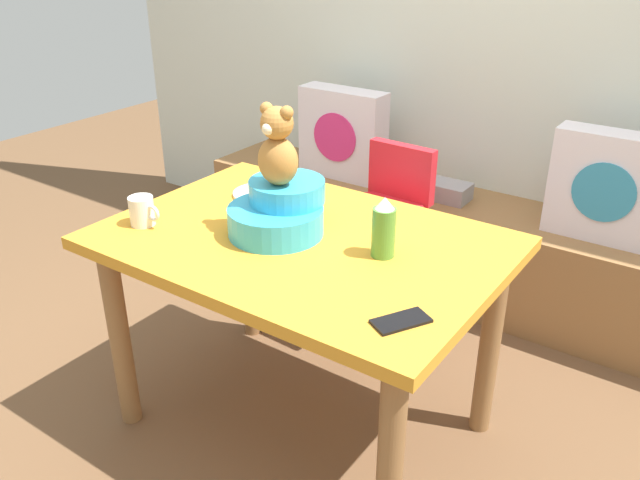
# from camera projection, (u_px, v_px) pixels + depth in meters

# --- Properties ---
(ground_plane) EXTENTS (8.00, 8.00, 0.00)m
(ground_plane) POSITION_uv_depth(u_px,v_px,m) (304.00, 421.00, 2.37)
(ground_plane) COLOR brown
(back_wall) EXTENTS (4.40, 0.10, 2.60)m
(back_wall) POSITION_uv_depth(u_px,v_px,m) (496.00, 3.00, 2.87)
(back_wall) COLOR silver
(back_wall) RESTS_ON ground_plane
(window_bench) EXTENTS (2.60, 0.44, 0.46)m
(window_bench) POSITION_uv_depth(u_px,v_px,m) (449.00, 245.00, 3.14)
(window_bench) COLOR olive
(window_bench) RESTS_ON ground_plane
(pillow_floral_left) EXTENTS (0.44, 0.15, 0.44)m
(pillow_floral_left) POSITION_uv_depth(u_px,v_px,m) (343.00, 134.00, 3.24)
(pillow_floral_left) COLOR silver
(pillow_floral_left) RESTS_ON window_bench
(pillow_floral_right) EXTENTS (0.44, 0.15, 0.44)m
(pillow_floral_right) POSITION_uv_depth(u_px,v_px,m) (608.00, 187.00, 2.60)
(pillow_floral_right) COLOR silver
(pillow_floral_right) RESTS_ON window_bench
(book_stack) EXTENTS (0.20, 0.14, 0.08)m
(book_stack) POSITION_uv_depth(u_px,v_px,m) (448.00, 191.00, 3.04)
(book_stack) COLOR gray
(book_stack) RESTS_ON window_bench
(dining_table) EXTENTS (1.23, 0.86, 0.74)m
(dining_table) POSITION_uv_depth(u_px,v_px,m) (302.00, 268.00, 2.10)
(dining_table) COLOR orange
(dining_table) RESTS_ON ground_plane
(highchair) EXTENTS (0.34, 0.46, 0.79)m
(highchair) POSITION_uv_depth(u_px,v_px,m) (384.00, 214.00, 2.76)
(highchair) COLOR red
(highchair) RESTS_ON ground_plane
(infant_seat_teal) EXTENTS (0.30, 0.33, 0.16)m
(infant_seat_teal) POSITION_uv_depth(u_px,v_px,m) (279.00, 211.00, 2.06)
(infant_seat_teal) COLOR #30A5D0
(infant_seat_teal) RESTS_ON dining_table
(teddy_bear) EXTENTS (0.13, 0.12, 0.25)m
(teddy_bear) POSITION_uv_depth(u_px,v_px,m) (277.00, 147.00, 1.96)
(teddy_bear) COLOR #AF7536
(teddy_bear) RESTS_ON infant_seat_teal
(ketchup_bottle) EXTENTS (0.07, 0.07, 0.18)m
(ketchup_bottle) POSITION_uv_depth(u_px,v_px,m) (384.00, 229.00, 1.90)
(ketchup_bottle) COLOR #4C8C33
(ketchup_bottle) RESTS_ON dining_table
(coffee_mug) EXTENTS (0.12, 0.08, 0.09)m
(coffee_mug) POSITION_uv_depth(u_px,v_px,m) (142.00, 211.00, 2.11)
(coffee_mug) COLOR silver
(coffee_mug) RESTS_ON dining_table
(dinner_plate_near) EXTENTS (0.20, 0.20, 0.01)m
(dinner_plate_near) POSITION_uv_depth(u_px,v_px,m) (261.00, 194.00, 2.36)
(dinner_plate_near) COLOR white
(dinner_plate_near) RESTS_ON dining_table
(cell_phone) EXTENTS (0.13, 0.16, 0.01)m
(cell_phone) POSITION_uv_depth(u_px,v_px,m) (401.00, 321.00, 1.61)
(cell_phone) COLOR black
(cell_phone) RESTS_ON dining_table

